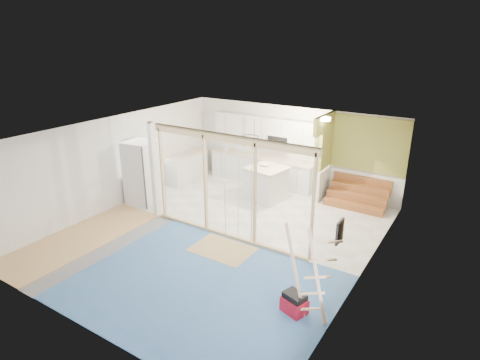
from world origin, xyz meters
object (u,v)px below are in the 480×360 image
Objects in this scene: fridge at (142,173)px; ladder at (309,276)px; island at (267,184)px; toolbox at (294,304)px.

ladder is (6.14, -2.26, -0.01)m from fridge.
fridge reaches higher than island.
fridge is 1.54× the size of island.
fridge is at bearing 139.93° from ladder.
ladder is at bearing 0.06° from toolbox.
fridge reaches higher than ladder.
ladder is (3.19, -4.36, 0.41)m from island.
island is 5.18m from toolbox.
island is (2.95, 2.10, -0.42)m from fridge.
island reaches higher than toolbox.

